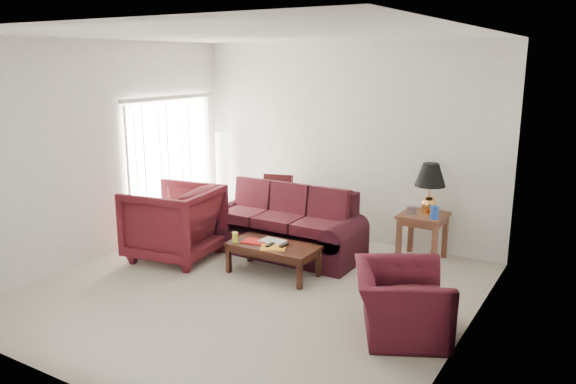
# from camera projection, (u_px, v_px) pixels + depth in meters

# --- Properties ---
(floor) EXTENTS (5.00, 5.00, 0.00)m
(floor) POSITION_uv_depth(u_px,v_px,m) (252.00, 289.00, 6.83)
(floor) COLOR #B9B39E
(floor) RESTS_ON ground
(blinds) EXTENTS (0.10, 2.00, 2.16)m
(blinds) POSITION_uv_depth(u_px,v_px,m) (172.00, 166.00, 8.89)
(blinds) COLOR silver
(blinds) RESTS_ON ground
(sofa) EXTENTS (2.36, 1.16, 0.93)m
(sofa) POSITION_uv_depth(u_px,v_px,m) (282.00, 222.00, 8.00)
(sofa) COLOR black
(sofa) RESTS_ON ground
(throw_pillow) EXTENTS (0.50, 0.34, 0.47)m
(throw_pillow) POSITION_uv_depth(u_px,v_px,m) (278.00, 189.00, 8.86)
(throw_pillow) COLOR black
(throw_pillow) RESTS_ON sofa
(end_table) EXTENTS (0.64, 0.64, 0.66)m
(end_table) POSITION_uv_depth(u_px,v_px,m) (422.00, 237.00, 7.79)
(end_table) COLOR brown
(end_table) RESTS_ON ground
(table_lamp) EXTENTS (0.43, 0.43, 0.70)m
(table_lamp) POSITION_uv_depth(u_px,v_px,m) (430.00, 189.00, 7.66)
(table_lamp) COLOR #E9A248
(table_lamp) RESTS_ON end_table
(clock) EXTENTS (0.13, 0.09, 0.13)m
(clock) POSITION_uv_depth(u_px,v_px,m) (411.00, 210.00, 7.66)
(clock) COLOR silver
(clock) RESTS_ON end_table
(blue_canister) EXTENTS (0.14, 0.14, 0.18)m
(blue_canister) POSITION_uv_depth(u_px,v_px,m) (435.00, 213.00, 7.44)
(blue_canister) COLOR #193DA6
(blue_canister) RESTS_ON end_table
(picture_frame) EXTENTS (0.15, 0.17, 0.05)m
(picture_frame) POSITION_uv_depth(u_px,v_px,m) (420.00, 204.00, 7.96)
(picture_frame) COLOR #B9B9BD
(picture_frame) RESTS_ON end_table
(floor_lamp) EXTENTS (0.29, 0.29, 1.56)m
(floor_lamp) POSITION_uv_depth(u_px,v_px,m) (223.00, 177.00, 9.56)
(floor_lamp) COLOR white
(floor_lamp) RESTS_ON ground
(armchair_left) EXTENTS (1.29, 1.26, 1.04)m
(armchair_left) POSITION_uv_depth(u_px,v_px,m) (174.00, 223.00, 7.81)
(armchair_left) COLOR #491018
(armchair_left) RESTS_ON ground
(armchair_right) EXTENTS (1.28, 1.34, 0.68)m
(armchair_right) POSITION_uv_depth(u_px,v_px,m) (401.00, 302.00, 5.68)
(armchair_right) COLOR #3A0D17
(armchair_right) RESTS_ON ground
(coffee_table) EXTENTS (1.29, 0.87, 0.41)m
(coffee_table) POSITION_uv_depth(u_px,v_px,m) (273.00, 259.00, 7.27)
(coffee_table) COLOR black
(coffee_table) RESTS_ON ground
(magazine_red) EXTENTS (0.34, 0.27, 0.02)m
(magazine_red) POSITION_uv_depth(u_px,v_px,m) (255.00, 241.00, 7.31)
(magazine_red) COLOR red
(magazine_red) RESTS_ON coffee_table
(magazine_white) EXTENTS (0.32, 0.25, 0.02)m
(magazine_white) POSITION_uv_depth(u_px,v_px,m) (272.00, 241.00, 7.33)
(magazine_white) COLOR silver
(magazine_white) RESTS_ON coffee_table
(magazine_orange) EXTENTS (0.38, 0.34, 0.02)m
(magazine_orange) POSITION_uv_depth(u_px,v_px,m) (273.00, 248.00, 7.07)
(magazine_orange) COLOR orange
(magazine_orange) RESTS_ON coffee_table
(remote_a) EXTENTS (0.05, 0.16, 0.02)m
(remote_a) POSITION_uv_depth(u_px,v_px,m) (270.00, 245.00, 7.13)
(remote_a) COLOR black
(remote_a) RESTS_ON coffee_table
(remote_b) EXTENTS (0.06, 0.17, 0.02)m
(remote_b) POSITION_uv_depth(u_px,v_px,m) (284.00, 245.00, 7.11)
(remote_b) COLOR black
(remote_b) RESTS_ON coffee_table
(yellow_glass) EXTENTS (0.09, 0.09, 0.13)m
(yellow_glass) POSITION_uv_depth(u_px,v_px,m) (235.00, 237.00, 7.30)
(yellow_glass) COLOR gold
(yellow_glass) RESTS_ON coffee_table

